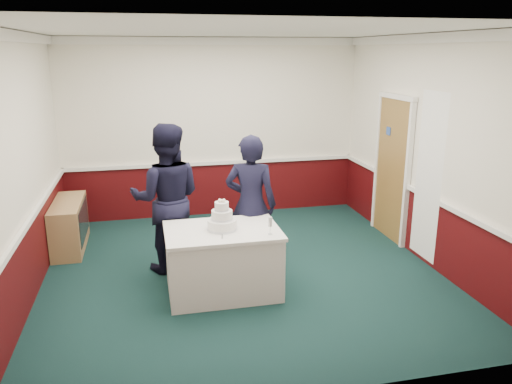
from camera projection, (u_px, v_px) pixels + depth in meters
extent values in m
plane|color=#132E2F|center=(242.00, 272.00, 6.50)|extent=(5.00, 5.00, 0.00)
cube|color=white|center=(213.00, 129.00, 8.42)|extent=(5.00, 0.05, 3.00)
cube|color=white|center=(24.00, 169.00, 5.57)|extent=(0.05, 5.00, 3.00)
cube|color=white|center=(424.00, 151.00, 6.62)|extent=(0.05, 5.00, 3.00)
cube|color=white|center=(240.00, 33.00, 5.69)|extent=(5.00, 5.00, 0.05)
cube|color=#41080B|center=(215.00, 189.00, 8.71)|extent=(5.00, 0.02, 0.90)
cube|color=white|center=(214.00, 163.00, 8.57)|extent=(4.98, 0.05, 0.06)
cube|color=white|center=(211.00, 41.00, 8.01)|extent=(5.00, 0.08, 0.12)
cube|color=brown|center=(392.00, 170.00, 7.49)|extent=(0.05, 0.90, 2.10)
cube|color=#234799|center=(388.00, 131.00, 7.47)|extent=(0.01, 0.12, 0.12)
cube|color=white|center=(429.00, 177.00, 6.45)|extent=(0.02, 0.60, 2.20)
cube|color=tan|center=(69.00, 225.00, 7.20)|extent=(0.40, 1.20, 0.70)
cube|color=black|center=(84.00, 221.00, 7.23)|extent=(0.01, 1.00, 0.50)
cube|color=white|center=(223.00, 262.00, 5.87)|extent=(1.28, 0.88, 0.76)
cube|color=white|center=(222.00, 231.00, 5.76)|extent=(1.32, 0.92, 0.04)
cylinder|color=white|center=(222.00, 224.00, 5.74)|extent=(0.34, 0.34, 0.12)
cylinder|color=silver|center=(222.00, 228.00, 5.75)|extent=(0.35, 0.35, 0.03)
cylinder|color=white|center=(222.00, 215.00, 5.71)|extent=(0.24, 0.24, 0.11)
cylinder|color=silver|center=(222.00, 218.00, 5.72)|extent=(0.25, 0.25, 0.02)
cylinder|color=white|center=(222.00, 206.00, 5.68)|extent=(0.16, 0.16, 0.10)
cylinder|color=silver|center=(222.00, 209.00, 5.69)|extent=(0.17, 0.17, 0.02)
sphere|color=#EDE5C9|center=(222.00, 201.00, 5.66)|extent=(0.03, 0.03, 0.03)
sphere|color=#EDE5C9|center=(224.00, 200.00, 5.68)|extent=(0.03, 0.03, 0.03)
sphere|color=#EDE5C9|center=(220.00, 200.00, 5.68)|extent=(0.03, 0.03, 0.03)
sphere|color=#EDE5C9|center=(224.00, 201.00, 5.65)|extent=(0.03, 0.03, 0.03)
sphere|color=#EDE5C9|center=(220.00, 201.00, 5.65)|extent=(0.03, 0.03, 0.03)
cube|color=silver|center=(222.00, 235.00, 5.56)|extent=(0.05, 0.22, 0.00)
cylinder|color=silver|center=(270.00, 234.00, 5.60)|extent=(0.05, 0.05, 0.01)
cylinder|color=silver|center=(270.00, 230.00, 5.59)|extent=(0.01, 0.01, 0.09)
cylinder|color=silver|center=(270.00, 222.00, 5.56)|extent=(0.04, 0.04, 0.11)
imported|color=black|center=(167.00, 199.00, 6.35)|extent=(1.02, 0.84, 1.93)
imported|color=black|center=(251.00, 205.00, 6.33)|extent=(0.77, 0.64, 1.80)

